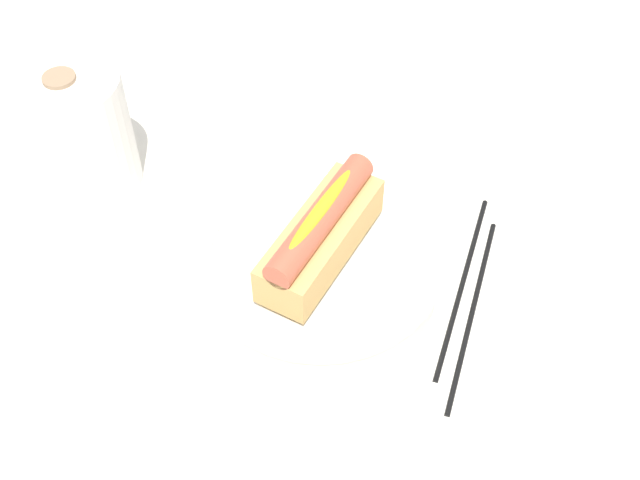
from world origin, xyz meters
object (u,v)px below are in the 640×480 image
object	(u,v)px
hotdog_front	(320,234)
paper_towel_roll	(75,133)
chopstick_far	(473,311)
chopstick_near	(463,283)
water_glass	(344,90)
serving_bowl	(320,265)

from	to	relation	value
hotdog_front	paper_towel_roll	xyz separation A→B (m)	(0.07, 0.26, 0.00)
hotdog_front	paper_towel_roll	size ratio (longest dim) A/B	1.18
chopstick_far	paper_towel_roll	bearing A→B (deg)	83.58
chopstick_near	chopstick_far	world-z (taller)	same
water_glass	chopstick_near	distance (m)	0.25
paper_towel_roll	chopstick_far	size ratio (longest dim) A/B	0.61
hotdog_front	water_glass	size ratio (longest dim) A/B	1.76
paper_towel_roll	chopstick_far	xyz separation A→B (m)	(-0.08, -0.40, -0.06)
paper_towel_roll	chopstick_near	world-z (taller)	paper_towel_roll
hotdog_front	water_glass	bearing A→B (deg)	5.60
water_glass	chopstick_far	size ratio (longest dim) A/B	0.41
chopstick_near	water_glass	bearing A→B (deg)	43.52
hotdog_front	paper_towel_roll	distance (m)	0.27
water_glass	chopstick_far	world-z (taller)	water_glass
serving_bowl	chopstick_near	world-z (taller)	serving_bowl
paper_towel_roll	chopstick_far	distance (m)	0.42
paper_towel_roll	chopstick_near	bearing A→B (deg)	-97.97
water_glass	paper_towel_roll	xyz separation A→B (m)	(-0.14, 0.24, 0.02)
hotdog_front	paper_towel_roll	world-z (taller)	paper_towel_roll
serving_bowl	paper_towel_roll	size ratio (longest dim) A/B	1.68
serving_bowl	chopstick_far	bearing A→B (deg)	-94.01
serving_bowl	chopstick_far	size ratio (longest dim) A/B	1.02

